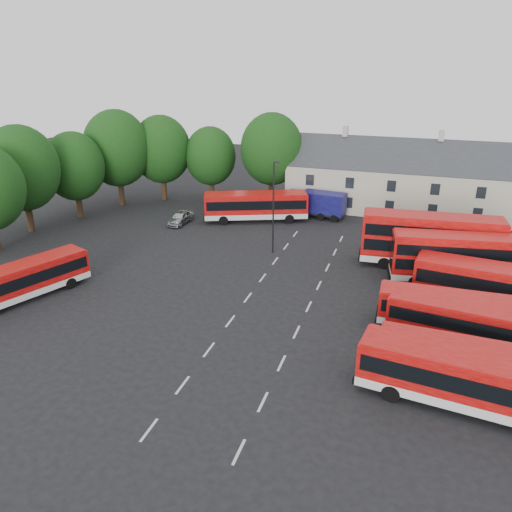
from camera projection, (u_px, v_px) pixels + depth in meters
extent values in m
plane|color=black|center=(239.00, 309.00, 38.39)|extent=(140.00, 140.00, 0.00)
cube|color=beige|center=(149.00, 430.00, 26.06)|extent=(0.15, 1.80, 0.01)
cube|color=beige|center=(183.00, 385.00, 29.58)|extent=(0.15, 1.80, 0.01)
cube|color=beige|center=(209.00, 350.00, 33.11)|extent=(0.15, 1.80, 0.01)
cube|color=beige|center=(230.00, 321.00, 36.63)|extent=(0.15, 1.80, 0.01)
cube|color=beige|center=(248.00, 297.00, 40.15)|extent=(0.15, 1.80, 0.01)
cube|color=beige|center=(263.00, 278.00, 43.67)|extent=(0.15, 1.80, 0.01)
cube|color=beige|center=(275.00, 261.00, 47.19)|extent=(0.15, 1.80, 0.01)
cube|color=beige|center=(286.00, 246.00, 50.71)|extent=(0.15, 1.80, 0.01)
cube|color=beige|center=(295.00, 234.00, 54.23)|extent=(0.15, 1.80, 0.01)
cube|color=beige|center=(239.00, 452.00, 24.63)|extent=(0.15, 1.80, 0.01)
cube|color=beige|center=(263.00, 402.00, 28.15)|extent=(0.15, 1.80, 0.01)
cube|color=beige|center=(282.00, 363.00, 31.68)|extent=(0.15, 1.80, 0.01)
cube|color=beige|center=(296.00, 332.00, 35.20)|extent=(0.15, 1.80, 0.01)
cube|color=beige|center=(309.00, 307.00, 38.72)|extent=(0.15, 1.80, 0.01)
cube|color=beige|center=(319.00, 285.00, 42.24)|extent=(0.15, 1.80, 0.01)
cube|color=beige|center=(327.00, 267.00, 45.76)|extent=(0.15, 1.80, 0.01)
cube|color=beige|center=(335.00, 252.00, 49.28)|extent=(0.15, 1.80, 0.01)
cube|color=beige|center=(341.00, 239.00, 52.80)|extent=(0.15, 1.80, 0.01)
cylinder|color=black|center=(29.00, 213.00, 54.41)|extent=(0.70, 0.70, 4.20)
ellipsoid|color=#123A0F|center=(21.00, 168.00, 52.56)|extent=(7.92, 7.92, 9.11)
cylinder|color=black|center=(79.00, 202.00, 59.22)|extent=(0.70, 0.70, 3.67)
ellipsoid|color=#123A0F|center=(74.00, 166.00, 57.60)|extent=(6.93, 6.93, 7.97)
cylinder|color=black|center=(121.00, 188.00, 63.79)|extent=(0.70, 0.70, 4.38)
ellipsoid|color=#123A0F|center=(117.00, 148.00, 61.87)|extent=(8.25, 8.25, 9.49)
cylinder|color=black|center=(164.00, 185.00, 66.24)|extent=(0.70, 0.70, 4.02)
ellipsoid|color=#123A0F|center=(161.00, 149.00, 64.47)|extent=(7.59, 7.59, 8.73)
cylinder|color=black|center=(211.00, 187.00, 66.38)|extent=(0.70, 0.70, 3.50)
ellipsoid|color=#123A0F|center=(210.00, 156.00, 64.84)|extent=(6.60, 6.60, 7.59)
cylinder|color=black|center=(271.00, 187.00, 64.84)|extent=(0.70, 0.70, 4.20)
ellipsoid|color=#123A0F|center=(272.00, 149.00, 62.99)|extent=(7.92, 7.92, 9.11)
cube|color=beige|center=(434.00, 192.00, 59.75)|extent=(35.00, 7.00, 5.50)
cube|color=#2D3035|center=(437.00, 170.00, 58.71)|extent=(35.70, 7.13, 7.13)
cube|color=beige|center=(345.00, 131.00, 60.36)|extent=(0.60, 0.90, 1.20)
cube|color=beige|center=(441.00, 136.00, 57.21)|extent=(0.60, 0.90, 1.20)
cube|color=silver|center=(463.00, 395.00, 27.48)|extent=(11.80, 4.06, 0.58)
cube|color=#B00D0A|center=(467.00, 375.00, 26.98)|extent=(11.80, 4.06, 2.05)
cube|color=black|center=(467.00, 374.00, 26.96)|extent=(11.35, 4.07, 1.00)
cube|color=#B00D0A|center=(471.00, 358.00, 26.57)|extent=(11.56, 3.93, 0.13)
cylinder|color=black|center=(391.00, 393.00, 28.05)|extent=(1.08, 0.42, 1.05)
cube|color=silver|center=(474.00, 383.00, 28.55)|extent=(11.13, 3.00, 0.55)
cube|color=#B00D0A|center=(478.00, 364.00, 28.08)|extent=(11.13, 3.00, 1.95)
cube|color=black|center=(478.00, 363.00, 28.06)|extent=(10.69, 3.04, 0.95)
cube|color=#B00D0A|center=(481.00, 348.00, 27.69)|extent=(10.91, 2.89, 0.12)
cylinder|color=black|center=(408.00, 385.00, 28.82)|extent=(1.01, 0.33, 1.00)
cube|color=silver|center=(466.00, 335.00, 33.44)|extent=(10.60, 3.73, 0.52)
cube|color=#B00D0A|center=(469.00, 320.00, 32.99)|extent=(10.60, 3.73, 1.84)
cube|color=black|center=(469.00, 319.00, 32.97)|extent=(10.20, 3.73, 0.90)
cube|color=#B00D0A|center=(471.00, 307.00, 32.62)|extent=(10.39, 3.61, 0.11)
cylinder|color=black|center=(412.00, 335.00, 33.98)|extent=(0.97, 0.39, 0.94)
cube|color=silver|center=(452.00, 322.00, 35.01)|extent=(10.24, 2.49, 0.51)
cube|color=#B00D0A|center=(455.00, 308.00, 34.58)|extent=(10.24, 2.49, 1.81)
cube|color=black|center=(455.00, 307.00, 34.56)|extent=(9.83, 2.54, 0.88)
cube|color=#B00D0A|center=(457.00, 296.00, 34.22)|extent=(10.03, 2.39, 0.11)
cylinder|color=black|center=(403.00, 326.00, 35.07)|extent=(0.93, 0.28, 0.93)
cylinder|color=black|center=(500.00, 325.00, 35.15)|extent=(0.93, 0.28, 0.93)
cube|color=silver|center=(495.00, 298.00, 38.17)|extent=(12.39, 4.37, 0.61)
cube|color=#B00D0A|center=(498.00, 282.00, 37.65)|extent=(12.39, 4.37, 2.15)
cube|color=black|center=(499.00, 281.00, 37.63)|extent=(11.92, 4.37, 1.05)
cube|color=#B00D0A|center=(501.00, 268.00, 37.23)|extent=(12.13, 4.23, 0.13)
cylinder|color=black|center=(439.00, 298.00, 38.81)|extent=(1.13, 0.45, 1.10)
cube|color=silver|center=(455.00, 276.00, 42.25)|extent=(10.99, 4.05, 0.54)
cube|color=#B00D0A|center=(458.00, 255.00, 41.53)|extent=(10.99, 4.05, 3.27)
cube|color=black|center=(457.00, 262.00, 41.77)|extent=(10.58, 4.05, 0.93)
cube|color=#B00D0A|center=(461.00, 236.00, 40.89)|extent=(10.77, 3.93, 0.12)
cylinder|color=black|center=(414.00, 281.00, 41.85)|extent=(1.01, 0.42, 0.98)
cylinder|color=black|center=(493.00, 276.00, 42.85)|extent=(1.01, 0.42, 0.98)
cube|color=black|center=(459.00, 248.00, 41.29)|extent=(10.58, 4.05, 0.93)
cube|color=silver|center=(428.00, 259.00, 45.51)|extent=(12.29, 3.68, 0.61)
cube|color=#B00D0A|center=(431.00, 236.00, 44.70)|extent=(12.29, 3.68, 3.69)
cube|color=black|center=(430.00, 244.00, 44.97)|extent=(11.82, 3.71, 1.05)
cube|color=#B00D0A|center=(434.00, 216.00, 43.98)|extent=(12.04, 3.55, 0.13)
cylinder|color=black|center=(384.00, 263.00, 45.35)|extent=(1.12, 0.39, 1.10)
cylinder|color=black|center=(471.00, 260.00, 45.90)|extent=(1.12, 0.39, 1.10)
cube|color=black|center=(432.00, 229.00, 44.43)|extent=(11.82, 3.71, 1.05)
cube|color=silver|center=(25.00, 290.00, 39.69)|extent=(6.05, 10.58, 0.52)
cube|color=#B00D0A|center=(22.00, 277.00, 39.24)|extent=(6.05, 10.58, 1.85)
cube|color=black|center=(22.00, 276.00, 39.22)|extent=(5.95, 10.21, 0.90)
cube|color=#B00D0A|center=(20.00, 266.00, 38.87)|extent=(5.88, 10.35, 0.11)
cylinder|color=black|center=(57.00, 276.00, 42.80)|extent=(0.60, 0.98, 0.95)
cube|color=silver|center=(256.00, 214.00, 58.15)|extent=(11.98, 6.94, 0.59)
cube|color=#B00D0A|center=(256.00, 203.00, 57.64)|extent=(11.98, 6.94, 2.10)
cube|color=black|center=(256.00, 202.00, 57.62)|extent=(11.57, 6.82, 1.02)
cube|color=#B00D0A|center=(256.00, 194.00, 57.23)|extent=(11.72, 6.75, 0.13)
cylinder|color=black|center=(223.00, 220.00, 56.89)|extent=(1.11, 0.68, 1.08)
cylinder|color=black|center=(287.00, 213.00, 59.64)|extent=(1.11, 0.68, 1.08)
cube|color=black|center=(315.00, 212.00, 59.68)|extent=(7.25, 2.78, 0.26)
cube|color=#0F0D50|center=(295.00, 200.00, 60.29)|extent=(2.04, 2.42, 2.12)
cube|color=black|center=(288.00, 197.00, 60.50)|extent=(0.33, 1.87, 1.06)
cube|color=#0F0D50|center=(324.00, 203.00, 58.78)|extent=(5.28, 2.84, 2.38)
cylinder|color=black|center=(293.00, 213.00, 59.88)|extent=(0.91, 0.36, 0.88)
cylinder|color=black|center=(339.00, 214.00, 59.49)|extent=(0.91, 0.36, 0.88)
imported|color=#A9ACB1|center=(180.00, 218.00, 57.25)|extent=(1.85, 4.28, 1.44)
cylinder|color=black|center=(273.00, 209.00, 47.53)|extent=(0.16, 0.16, 8.98)
cube|color=black|center=(277.00, 162.00, 45.79)|extent=(0.57, 0.30, 0.16)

